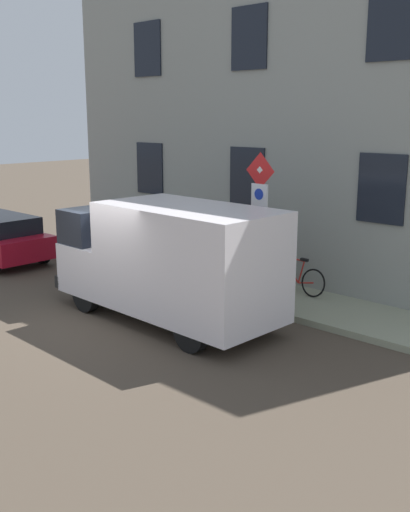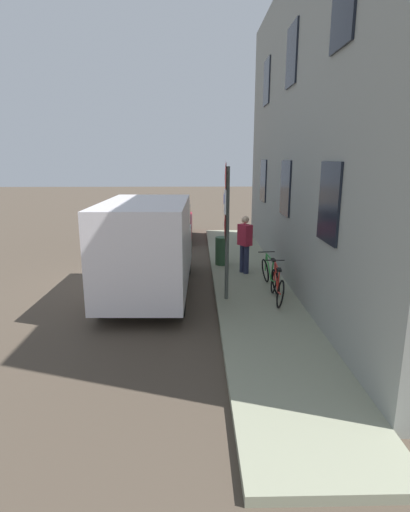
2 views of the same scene
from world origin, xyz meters
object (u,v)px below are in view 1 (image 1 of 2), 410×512
bicycle_green (264,270)px  pedestrian (206,243)px  bicycle_red (295,277)px  litter_bin (163,259)px  delivery_van (169,259)px  sign_post_stacked (260,210)px

bicycle_green → pedestrian: pedestrian is taller
bicycle_red → litter_bin: size_ratio=1.91×
bicycle_green → litter_bin: (-1.12, 2.45, 0.08)m
delivery_van → bicycle_green: delivery_van is taller
litter_bin → sign_post_stacked: bearing=-92.6°
bicycle_green → litter_bin: size_ratio=1.91×
bicycle_red → pedestrian: pedestrian is taller
delivery_van → bicycle_green: 3.28m
bicycle_green → pedestrian: bearing=14.7°
delivery_van → pedestrian: (2.66, 1.42, -0.26)m
bicycle_green → litter_bin: bearing=20.0°
pedestrian → litter_bin: bearing=-91.9°
delivery_van → pedestrian: 3.02m
bicycle_green → pedestrian: size_ratio=1.00×
pedestrian → bicycle_red: bearing=68.5°
bicycle_green → bicycle_red: bearing=175.5°
bicycle_red → pedestrian: (-0.52, 2.39, 0.56)m
sign_post_stacked → litter_bin: sign_post_stacked is taller
delivery_van → bicycle_red: delivery_van is taller
delivery_van → bicycle_red: 3.42m
pedestrian → bicycle_green: bearing=75.7°
delivery_van → litter_bin: (2.05, 2.40, -0.74)m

